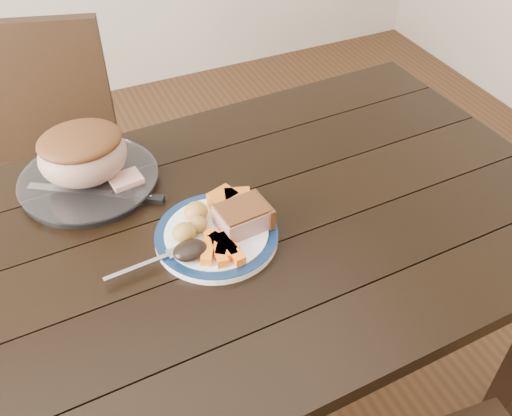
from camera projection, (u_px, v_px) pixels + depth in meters
name	position (u px, v px, depth m)	size (l,w,h in m)	color
ground	(229.00, 409.00, 1.72)	(4.00, 4.00, 0.00)	#472B16
dining_table	(220.00, 260.00, 1.28)	(1.63, 0.96, 0.75)	black
chair_far	(49.00, 160.00, 1.78)	(0.52, 0.53, 0.93)	black
dinner_plate	(217.00, 236.00, 1.19)	(0.26, 0.26, 0.02)	white
plate_rim	(216.00, 233.00, 1.19)	(0.26, 0.26, 0.02)	#0D2241
serving_platter	(90.00, 181.00, 1.33)	(0.31, 0.31, 0.02)	white
pork_slice	(242.00, 217.00, 1.19)	(0.10, 0.08, 0.05)	tan
roasted_potatoes	(192.00, 222.00, 1.18)	(0.09, 0.09, 0.04)	gold
carrot_batons	(222.00, 247.00, 1.14)	(0.09, 0.11, 0.02)	orange
pumpkin_wedges	(230.00, 200.00, 1.23)	(0.09, 0.07, 0.04)	orange
dark_mushroom	(190.00, 250.00, 1.12)	(0.07, 0.05, 0.03)	black
fork	(154.00, 261.00, 1.13)	(0.18, 0.03, 0.00)	silver
roast_joint	(83.00, 156.00, 1.28)	(0.20, 0.17, 0.13)	tan
cut_slice	(126.00, 180.00, 1.31)	(0.07, 0.06, 0.02)	tan
carving_knife	(121.00, 196.00, 1.29)	(0.28, 0.19, 0.01)	silver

